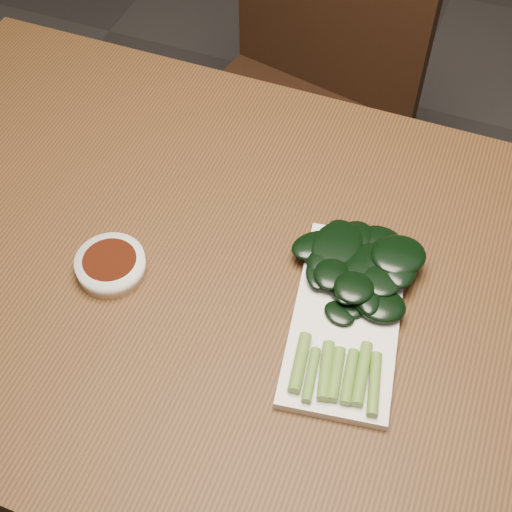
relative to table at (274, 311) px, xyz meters
The scene contains 6 objects.
ground 0.68m from the table, ahead, with size 6.00×6.00×0.00m, color #322F2F.
table is the anchor object (origin of this frame).
chair_far 0.71m from the table, 105.81° to the left, with size 0.56×0.56×0.89m.
sauce_bowl 0.24m from the table, 163.81° to the right, with size 0.10×0.10×0.03m.
serving_plate 0.14m from the table, 11.94° to the right, with size 0.18×0.31×0.01m.
gai_lan 0.15m from the table, 17.13° to the left, with size 0.21×0.30×0.03m.
Camera 1 is at (0.18, -0.54, 1.56)m, focal length 50.00 mm.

